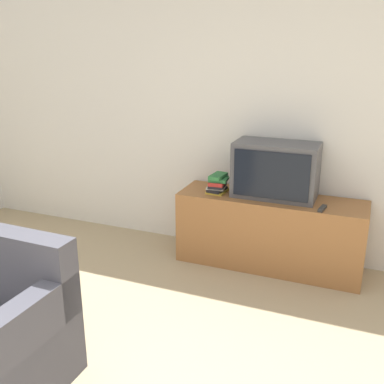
# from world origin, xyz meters

# --- Properties ---
(wall_back) EXTENTS (9.00, 0.06, 2.60)m
(wall_back) POSITION_xyz_m (0.00, 3.03, 1.30)
(wall_back) COLOR white
(wall_back) RESTS_ON ground_plane
(tv_stand) EXTENTS (1.63, 0.48, 0.65)m
(tv_stand) POSITION_xyz_m (0.38, 2.74, 0.33)
(tv_stand) COLOR #9E6638
(tv_stand) RESTS_ON ground_plane
(television) EXTENTS (0.72, 0.39, 0.48)m
(television) POSITION_xyz_m (0.40, 2.79, 0.89)
(television) COLOR #4C4C51
(television) RESTS_ON tv_stand
(book_stack) EXTENTS (0.19, 0.22, 0.17)m
(book_stack) POSITION_xyz_m (-0.10, 2.70, 0.73)
(book_stack) COLOR gold
(book_stack) RESTS_ON tv_stand
(remote_on_stand) EXTENTS (0.06, 0.15, 0.02)m
(remote_on_stand) POSITION_xyz_m (0.83, 2.59, 0.66)
(remote_on_stand) COLOR #2D2D2D
(remote_on_stand) RESTS_ON tv_stand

